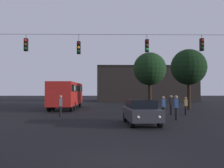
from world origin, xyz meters
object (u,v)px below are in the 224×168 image
at_px(tree_behind_building, 150,69).
at_px(pedestrian_crossing_left, 186,105).
at_px(pedestrian_crossing_right, 60,105).
at_px(city_bus, 67,93).
at_px(tree_left_silhouette, 189,67).
at_px(car_near_right, 141,111).
at_px(pedestrian_trailing, 163,105).
at_px(pedestrian_crossing_center, 176,106).
at_px(pedestrian_near_bus, 171,104).

bearing_deg(tree_behind_building, pedestrian_crossing_left, -86.50).
bearing_deg(pedestrian_crossing_right, city_bus, 95.88).
bearing_deg(tree_left_silhouette, car_near_right, -118.63).
distance_m(car_near_right, tree_behind_building, 20.96).
distance_m(pedestrian_crossing_right, tree_behind_building, 18.77).
height_order(pedestrian_crossing_left, tree_behind_building, tree_behind_building).
height_order(pedestrian_trailing, tree_left_silhouette, tree_left_silhouette).
height_order(pedestrian_crossing_center, tree_left_silhouette, tree_left_silhouette).
bearing_deg(pedestrian_crossing_left, city_bus, 144.62).
xyz_separation_m(pedestrian_crossing_right, pedestrian_near_bus, (9.18, 1.77, -0.02)).
relative_size(pedestrian_crossing_left, tree_behind_building, 0.21).
height_order(city_bus, pedestrian_trailing, city_bus).
distance_m(car_near_right, tree_left_silhouette, 15.05).
relative_size(pedestrian_crossing_left, pedestrian_crossing_center, 0.88).
bearing_deg(city_bus, tree_left_silhouette, -6.79).
bearing_deg(city_bus, pedestrian_near_bus, -38.37).
distance_m(pedestrian_crossing_center, tree_left_silhouette, 11.90).
bearing_deg(pedestrian_near_bus, pedestrian_crossing_left, -2.36).
bearing_deg(tree_left_silhouette, city_bus, 173.21).
relative_size(pedestrian_crossing_left, pedestrian_trailing, 0.93).
bearing_deg(pedestrian_near_bus, pedestrian_crossing_right, -169.10).
xyz_separation_m(car_near_right, tree_behind_building, (3.81, 20.15, 4.32)).
height_order(pedestrian_crossing_left, pedestrian_trailing, pedestrian_trailing).
distance_m(pedestrian_trailing, tree_behind_building, 16.60).
bearing_deg(pedestrian_crossing_right, pedestrian_crossing_center, -15.05).
bearing_deg(pedestrian_trailing, tree_left_silhouette, 61.40).
bearing_deg(tree_behind_building, city_bus, -151.49).
height_order(car_near_right, pedestrian_crossing_center, pedestrian_crossing_center).
distance_m(pedestrian_crossing_left, tree_behind_building, 14.54).
height_order(car_near_right, pedestrian_trailing, pedestrian_trailing).
bearing_deg(pedestrian_crossing_right, tree_left_silhouette, 32.79).
bearing_deg(pedestrian_crossing_right, pedestrian_trailing, -2.79).
xyz_separation_m(pedestrian_crossing_left, tree_left_silhouette, (2.31, 6.49, 3.84)).
height_order(pedestrian_crossing_center, pedestrian_crossing_right, pedestrian_crossing_center).
distance_m(pedestrian_crossing_center, pedestrian_crossing_right, 8.86).
xyz_separation_m(pedestrian_near_bus, pedestrian_trailing, (-1.14, -2.16, -0.02)).
bearing_deg(tree_behind_building, car_near_right, -100.71).
distance_m(car_near_right, pedestrian_near_bus, 7.18).
bearing_deg(car_near_right, pedestrian_trailing, 61.31).
bearing_deg(car_near_right, pedestrian_crossing_center, 38.99).
height_order(city_bus, pedestrian_crossing_center, city_bus).
bearing_deg(pedestrian_near_bus, pedestrian_crossing_center, -98.83).
relative_size(pedestrian_near_bus, tree_behind_building, 0.23).
distance_m(city_bus, car_near_right, 15.95).
distance_m(pedestrian_crossing_center, tree_behind_building, 18.40).
xyz_separation_m(car_near_right, pedestrian_near_bus, (3.41, 6.32, 0.16)).
distance_m(pedestrian_crossing_left, tree_left_silhouette, 7.88).
bearing_deg(pedestrian_crossing_center, city_bus, 128.23).
bearing_deg(pedestrian_near_bus, tree_behind_building, 88.35).
bearing_deg(pedestrian_near_bus, city_bus, 141.63).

